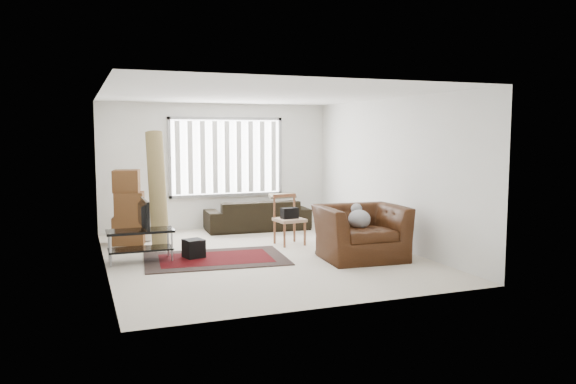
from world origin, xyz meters
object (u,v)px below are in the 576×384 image
at_px(moving_boxes, 128,210).
at_px(side_chair, 289,217).
at_px(sofa, 257,210).
at_px(armchair, 361,228).
at_px(tv_stand, 140,239).

bearing_deg(moving_boxes, side_chair, -21.87).
relative_size(sofa, armchair, 1.52).
xyz_separation_m(tv_stand, armchair, (3.43, -1.04, 0.13)).
distance_m(tv_stand, side_chair, 2.80).
bearing_deg(moving_boxes, sofa, 12.54).
bearing_deg(moving_boxes, armchair, -37.51).
height_order(tv_stand, moving_boxes, moving_boxes).
xyz_separation_m(sofa, side_chair, (0.07, -1.72, 0.09)).
xyz_separation_m(tv_stand, moving_boxes, (-0.03, 1.61, 0.27)).
relative_size(moving_boxes, armchair, 0.96).
bearing_deg(armchair, side_chair, 118.00).
relative_size(moving_boxes, side_chair, 1.50).
distance_m(sofa, armchair, 3.35).
xyz_separation_m(tv_stand, sofa, (2.68, 2.22, 0.04)).
height_order(moving_boxes, side_chair, moving_boxes).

